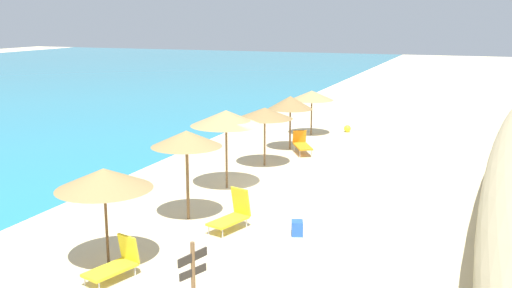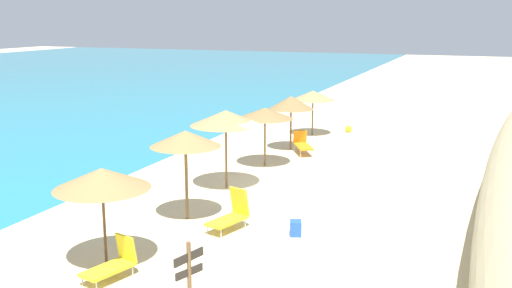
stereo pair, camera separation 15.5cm
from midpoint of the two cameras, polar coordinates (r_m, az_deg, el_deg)
ground_plane at (r=22.04m, az=2.04°, el=-4.17°), size 160.00×160.00×0.00m
beach_umbrella_0 at (r=15.18m, az=-14.21°, el=-3.21°), size 2.40×2.40×2.53m
beach_umbrella_1 at (r=18.18m, az=-6.51°, el=0.49°), size 2.17×2.17×2.80m
beach_umbrella_2 at (r=21.45m, az=-2.69°, el=2.49°), size 2.59×2.59×2.88m
beach_umbrella_3 at (r=24.78m, az=1.04°, el=2.95°), size 2.36×2.36×2.47m
beach_umbrella_4 at (r=27.91m, az=3.53°, el=3.95°), size 2.11×2.11×2.54m
beach_umbrella_5 at (r=31.51m, az=5.59°, el=4.63°), size 2.28×2.28×2.35m
lounge_chair_0 at (r=17.75m, az=-2.12°, el=-6.68°), size 1.48×0.97×1.18m
lounge_chair_1 at (r=27.40m, az=4.61°, el=0.00°), size 1.67×1.31×0.99m
lounge_chair_2 at (r=14.99m, az=-13.14°, el=-10.97°), size 1.43×0.95×0.97m
wooden_signpost at (r=12.38m, az=-6.02°, el=-12.37°), size 0.82×0.27×1.78m
beach_ball at (r=32.78m, az=8.96°, el=1.45°), size 0.38×0.38×0.38m
cooler_box at (r=17.37m, az=4.06°, el=-8.01°), size 0.49×0.44×0.42m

